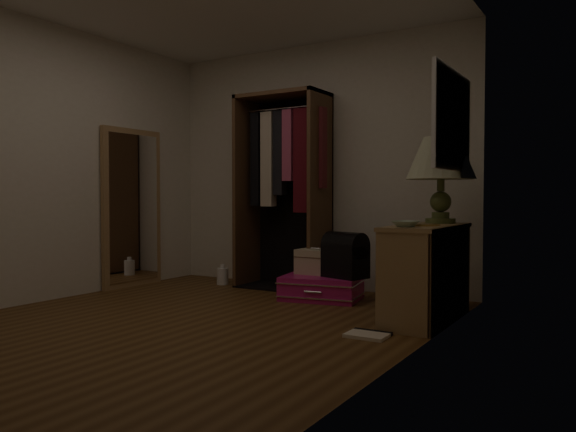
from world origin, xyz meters
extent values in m
plane|color=#553518|center=(0.00, 0.00, 0.00)|extent=(4.00, 4.00, 0.00)
cube|color=silver|center=(0.00, 2.00, 1.30)|extent=(3.50, 0.02, 2.60)
cube|color=silver|center=(1.75, 0.00, 1.30)|extent=(0.02, 4.00, 2.60)
cube|color=silver|center=(-1.75, 0.00, 1.30)|extent=(0.02, 4.00, 2.60)
cube|color=white|center=(1.73, 1.00, 1.55)|extent=(0.03, 0.96, 0.76)
cube|color=black|center=(1.73, 1.00, 1.55)|extent=(0.03, 0.90, 0.70)
cube|color=silver|center=(1.71, 1.00, 1.24)|extent=(0.01, 0.88, 0.02)
cube|color=silver|center=(1.71, 1.00, 1.32)|extent=(0.01, 0.88, 0.02)
cube|color=silver|center=(1.71, 1.00, 1.39)|extent=(0.01, 0.88, 0.02)
cube|color=silver|center=(1.71, 1.00, 1.47)|extent=(0.01, 0.88, 0.02)
cube|color=silver|center=(1.71, 1.00, 1.55)|extent=(0.01, 0.88, 0.02)
cube|color=silver|center=(1.71, 1.00, 1.63)|extent=(0.01, 0.88, 0.02)
cube|color=silver|center=(1.71, 1.00, 1.71)|extent=(0.01, 0.88, 0.02)
cube|color=silver|center=(1.71, 1.00, 1.78)|extent=(0.01, 0.88, 0.02)
cube|color=silver|center=(1.71, 1.00, 1.86)|extent=(0.01, 0.88, 0.02)
cube|color=#9F7A4D|center=(1.54, 0.46, 0.38)|extent=(0.40, 0.03, 0.75)
cube|color=#9F7A4D|center=(1.54, 1.54, 0.38)|extent=(0.40, 0.03, 0.75)
cube|color=#9F7A4D|center=(1.54, 1.00, 0.06)|extent=(0.40, 1.04, 0.03)
cube|color=#9F7A4D|center=(1.54, 1.00, 0.57)|extent=(0.40, 1.04, 0.03)
cube|color=#9F7A4D|center=(1.54, 1.00, 0.73)|extent=(0.42, 1.12, 0.03)
cube|color=brown|center=(1.73, 1.00, 0.38)|extent=(0.02, 1.10, 0.75)
cube|color=#9F7A4D|center=(1.53, 1.33, 0.65)|extent=(0.36, 0.38, 0.13)
cube|color=gray|center=(1.45, 0.53, 0.22)|extent=(0.17, 0.03, 0.30)
cube|color=#4C3833|center=(1.46, 0.57, 0.23)|extent=(0.17, 0.03, 0.31)
cube|color=#B7AD99|center=(1.47, 0.61, 0.23)|extent=(0.21, 0.04, 0.32)
cube|color=brown|center=(1.47, 0.67, 0.21)|extent=(0.19, 0.05, 0.26)
cube|color=#3F4C59|center=(1.45, 0.72, 0.22)|extent=(0.16, 0.03, 0.29)
cube|color=gray|center=(1.46, 0.76, 0.23)|extent=(0.18, 0.03, 0.32)
cube|color=#59594C|center=(1.45, 0.81, 0.20)|extent=(0.17, 0.05, 0.26)
cube|color=#B2724C|center=(1.47, 0.86, 0.20)|extent=(0.20, 0.03, 0.26)
cube|color=beige|center=(1.46, 0.91, 0.23)|extent=(0.17, 0.04, 0.31)
cube|color=#332D38|center=(1.45, 0.96, 0.22)|extent=(0.16, 0.04, 0.30)
cube|color=gray|center=(1.45, 1.00, 0.23)|extent=(0.15, 0.04, 0.31)
cube|color=#4C3833|center=(1.46, 1.05, 0.20)|extent=(0.17, 0.05, 0.25)
cube|color=#B7AD99|center=(1.47, 1.10, 0.19)|extent=(0.20, 0.03, 0.23)
cube|color=brown|center=(1.47, 1.15, 0.22)|extent=(0.19, 0.03, 0.29)
cube|color=#3F4C59|center=(1.46, 1.19, 0.20)|extent=(0.19, 0.04, 0.25)
cube|color=gray|center=(1.46, 1.24, 0.22)|extent=(0.18, 0.03, 0.30)
cube|color=#59594C|center=(1.47, 1.28, 0.23)|extent=(0.20, 0.04, 0.30)
cube|color=#B2724C|center=(1.47, 1.32, 0.20)|extent=(0.21, 0.03, 0.24)
cube|color=beige|center=(1.48, 1.37, 0.23)|extent=(0.22, 0.04, 0.31)
cube|color=#332D38|center=(1.47, 1.42, 0.20)|extent=(0.19, 0.04, 0.26)
cube|color=brown|center=(-0.70, 1.74, 1.02)|extent=(0.04, 0.50, 2.05)
cube|color=brown|center=(0.20, 1.74, 1.02)|extent=(0.04, 0.50, 2.05)
cube|color=brown|center=(-0.25, 1.74, 2.03)|extent=(0.95, 0.50, 0.04)
cube|color=black|center=(-0.25, 1.98, 1.02)|extent=(0.95, 0.02, 2.05)
cube|color=black|center=(-0.25, 1.74, 0.01)|extent=(0.95, 0.50, 0.02)
cylinder|color=silver|center=(-0.25, 1.74, 1.90)|extent=(0.87, 0.02, 0.02)
cube|color=black|center=(-0.55, 1.72, 1.37)|extent=(0.10, 0.13, 1.00)
cube|color=beige|center=(-0.41, 1.72, 1.37)|extent=(0.14, 0.11, 1.00)
cube|color=black|center=(-0.27, 1.72, 1.43)|extent=(0.11, 0.10, 0.88)
cube|color=#BF4C72|center=(-0.14, 1.72, 1.50)|extent=(0.11, 0.16, 0.74)
cube|color=#590F19|center=(0.01, 1.72, 1.34)|extent=(0.16, 0.14, 1.06)
cube|color=maroon|center=(0.19, 1.72, 1.46)|extent=(0.15, 0.11, 0.81)
cube|color=#A67F51|center=(-1.71, 1.00, 0.85)|extent=(0.05, 0.80, 1.70)
cube|color=white|center=(-1.68, 1.00, 0.85)|extent=(0.01, 0.68, 1.58)
cube|color=#C61870|center=(0.41, 1.37, 0.11)|extent=(0.79, 0.63, 0.22)
cube|color=silver|center=(0.41, 1.37, 0.05)|extent=(0.82, 0.66, 0.01)
cube|color=silver|center=(0.41, 1.37, 0.17)|extent=(0.82, 0.66, 0.01)
cylinder|color=silver|center=(0.46, 1.11, 0.11)|extent=(0.16, 0.05, 0.02)
cube|color=#C1B593|center=(0.31, 1.45, 0.34)|extent=(0.35, 0.24, 0.24)
cube|color=brown|center=(0.31, 1.45, 0.39)|extent=(0.36, 0.25, 0.01)
cylinder|color=silver|center=(0.31, 1.45, 0.47)|extent=(0.10, 0.02, 0.02)
cube|color=black|center=(0.65, 1.39, 0.37)|extent=(0.44, 0.35, 0.30)
cylinder|color=black|center=(0.65, 1.39, 0.52)|extent=(0.44, 0.35, 0.25)
cylinder|color=#49572A|center=(1.54, 1.37, 0.77)|extent=(0.26, 0.26, 0.04)
cylinder|color=#49572A|center=(1.54, 1.37, 0.82)|extent=(0.15, 0.15, 0.05)
sphere|color=#49572A|center=(1.54, 1.37, 0.93)|extent=(0.18, 0.18, 0.17)
cylinder|color=#49572A|center=(1.54, 1.37, 1.07)|extent=(0.06, 0.06, 0.10)
cone|color=#E3EAC3|center=(1.54, 1.37, 1.29)|extent=(0.60, 0.60, 0.35)
cone|color=white|center=(1.54, 1.37, 1.29)|extent=(0.54, 0.54, 0.33)
cylinder|color=#AE8A43|center=(1.54, 0.91, 0.76)|extent=(0.28, 0.28, 0.01)
imported|color=#A4C5AD|center=(1.49, 0.65, 0.77)|extent=(0.21, 0.21, 0.05)
cylinder|color=white|center=(-0.94, 1.60, 0.09)|extent=(0.16, 0.16, 0.18)
cylinder|color=white|center=(-0.94, 1.60, 0.20)|extent=(0.07, 0.07, 0.04)
cube|color=#F0E4CA|center=(1.35, 0.29, 0.01)|extent=(0.29, 0.23, 0.02)
cube|color=black|center=(1.35, 0.38, 0.01)|extent=(0.28, 0.04, 0.03)
camera|label=1|loc=(2.89, -3.30, 0.97)|focal=35.00mm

